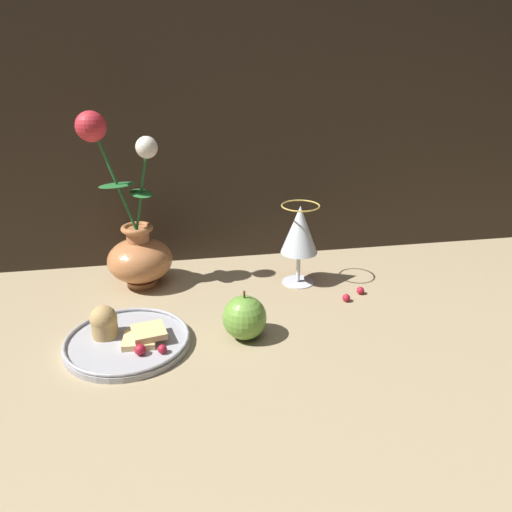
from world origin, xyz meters
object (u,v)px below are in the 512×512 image
object	(u,v)px
apple_beside_vase	(243,318)
plate_with_pastries	(125,338)
wine_glass	(300,232)
vase	(136,244)

from	to	relation	value
apple_beside_vase	plate_with_pastries	bearing A→B (deg)	177.17
plate_with_pastries	wine_glass	world-z (taller)	wine_glass
plate_with_pastries	wine_glass	xyz separation A→B (m)	(0.33, 0.18, 0.10)
vase	plate_with_pastries	size ratio (longest dim) A/B	1.70
vase	apple_beside_vase	size ratio (longest dim) A/B	4.04
plate_with_pastries	wine_glass	size ratio (longest dim) A/B	1.22
vase	apple_beside_vase	bearing A→B (deg)	-52.76
vase	wine_glass	distance (m)	0.32
wine_glass	vase	bearing A→B (deg)	171.45
vase	wine_glass	size ratio (longest dim) A/B	2.08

